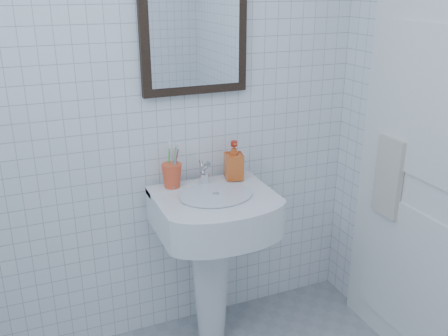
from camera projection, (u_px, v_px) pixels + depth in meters
name	position (u px, v px, depth m)	size (l,w,h in m)	color
wall_back	(141.00, 95.00, 2.24)	(2.20, 0.02, 2.50)	white
washbasin	(212.00, 242.00, 2.39)	(0.54, 0.40, 0.83)	white
faucet	(204.00, 174.00, 2.36)	(0.05, 0.11, 0.13)	silver
toothbrush_cup	(172.00, 176.00, 2.32)	(0.09, 0.09, 0.11)	#EF4E29
soap_dispenser	(234.00, 160.00, 2.41)	(0.08, 0.09, 0.19)	red
wall_mirror	(194.00, 24.00, 2.21)	(0.50, 0.04, 0.62)	black
bathroom_door	(426.00, 161.00, 2.16)	(0.04, 0.80, 2.00)	white
towel_ring	(396.00, 140.00, 2.28)	(0.18, 0.18, 0.01)	silver
hand_towel	(388.00, 177.00, 2.33)	(0.03, 0.16, 0.38)	beige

